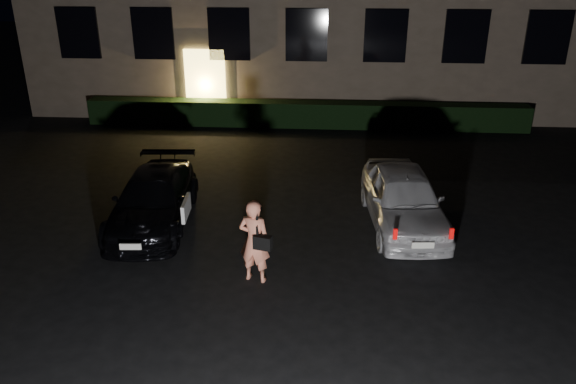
{
  "coord_description": "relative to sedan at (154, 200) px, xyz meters",
  "views": [
    {
      "loc": [
        0.75,
        -8.22,
        5.58
      ],
      "look_at": [
        0.02,
        2.0,
        1.16
      ],
      "focal_mm": 35.0,
      "sensor_mm": 36.0,
      "label": 1
    }
  ],
  "objects": [
    {
      "name": "man",
      "position": [
        2.51,
        -2.18,
        0.24
      ],
      "size": [
        0.67,
        0.52,
        1.6
      ],
      "rotation": [
        0.0,
        0.0,
        2.9
      ],
      "color": "#E38163",
      "rests_on": "ground"
    },
    {
      "name": "ground",
      "position": [
        2.99,
        -2.77,
        -0.56
      ],
      "size": [
        80.0,
        80.0,
        0.0
      ],
      "primitive_type": "plane",
      "color": "black",
      "rests_on": "ground"
    },
    {
      "name": "hatch",
      "position": [
        5.45,
        0.3,
        0.08
      ],
      "size": [
        1.83,
        3.86,
        1.27
      ],
      "rotation": [
        0.0,
        0.0,
        0.09
      ],
      "color": "silver",
      "rests_on": "ground"
    },
    {
      "name": "sedan",
      "position": [
        0.0,
        0.0,
        0.0
      ],
      "size": [
        1.87,
        3.99,
        1.12
      ],
      "rotation": [
        0.0,
        0.0,
        0.07
      ],
      "color": "black",
      "rests_on": "ground"
    },
    {
      "name": "hedge",
      "position": [
        2.99,
        7.73,
        -0.13
      ],
      "size": [
        15.0,
        0.7,
        0.85
      ],
      "primitive_type": "cube",
      "color": "black",
      "rests_on": "ground"
    }
  ]
}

